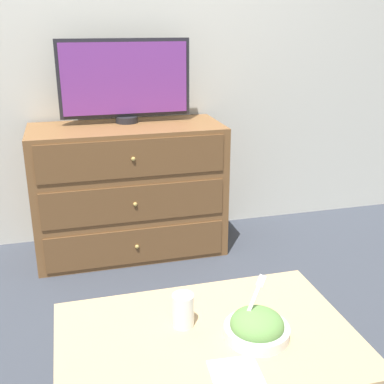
{
  "coord_description": "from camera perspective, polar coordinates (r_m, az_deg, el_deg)",
  "views": [
    {
      "loc": [
        -0.32,
        -3.05,
        1.38
      ],
      "look_at": [
        0.12,
        -1.41,
        0.77
      ],
      "focal_mm": 45.0,
      "sensor_mm": 36.0,
      "label": 1
    }
  ],
  "objects": [
    {
      "name": "tv",
      "position": [
        2.91,
        -7.97,
        13.04
      ],
      "size": [
        0.77,
        0.13,
        0.49
      ],
      "color": "#232328",
      "rests_on": "dresser"
    },
    {
      "name": "drink_cup",
      "position": [
        1.58,
        -1.06,
        -14.05
      ],
      "size": [
        0.07,
        0.07,
        0.11
      ],
      "color": "white",
      "rests_on": "coffee_table"
    },
    {
      "name": "dresser",
      "position": [
        2.96,
        -7.46,
        0.23
      ],
      "size": [
        1.13,
        0.51,
        0.79
      ],
      "color": "brown",
      "rests_on": "ground_plane"
    },
    {
      "name": "coffee_table",
      "position": [
        1.59,
        1.87,
        -18.49
      ],
      "size": [
        0.92,
        0.62,
        0.45
      ],
      "color": "tan",
      "rests_on": "ground_plane"
    },
    {
      "name": "napkin",
      "position": [
        1.43,
        5.26,
        -20.76
      ],
      "size": [
        0.15,
        0.15,
        0.0
      ],
      "color": "white",
      "rests_on": "coffee_table"
    },
    {
      "name": "takeout_bowl",
      "position": [
        1.55,
        7.69,
        -15.56
      ],
      "size": [
        0.2,
        0.2,
        0.18
      ],
      "color": "silver",
      "rests_on": "coffee_table"
    },
    {
      "name": "ground_plane",
      "position": [
        3.36,
        -8.18,
        -4.69
      ],
      "size": [
        12.0,
        12.0,
        0.0
      ],
      "primitive_type": "plane",
      "color": "#383D47"
    },
    {
      "name": "wall_back",
      "position": [
        3.09,
        -9.46,
        18.05
      ],
      "size": [
        12.0,
        0.05,
        2.6
      ],
      "color": "silver",
      "rests_on": "ground_plane"
    }
  ]
}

